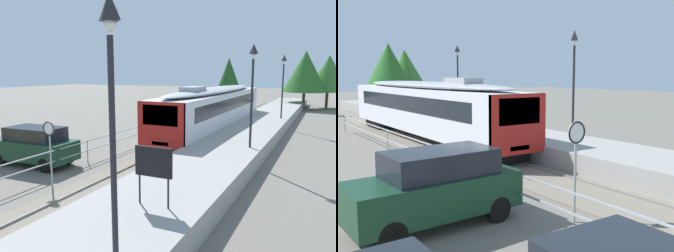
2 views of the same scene
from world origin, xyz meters
TOP-DOWN VIEW (x-y plane):
  - ground_plane at (-3.00, 22.00)m, footprint 160.00×160.00m
  - track_rails at (0.00, 22.00)m, footprint 3.20×60.00m
  - commuter_train at (0.00, 23.64)m, footprint 2.82×19.33m
  - station_platform at (3.25, 22.00)m, footprint 3.90×60.00m
  - platform_lamp_near_end at (4.56, 3.24)m, footprint 0.34×0.34m
  - platform_lamp_mid_platform at (4.56, 15.60)m, footprint 0.34×0.34m
  - platform_lamp_far_end at (4.56, 27.96)m, footprint 0.34×0.34m
  - platform_notice_board at (3.66, 6.52)m, footprint 1.20×0.08m
  - speed_limit_sign at (-2.36, 8.45)m, footprint 0.61×0.10m
  - carpark_fence at (-3.30, 12.00)m, footprint 0.06×36.06m
  - parked_suv_dark_green at (-5.55, 10.48)m, footprint 4.68×2.11m
  - tree_behind_carpark at (5.16, 45.22)m, footprint 5.49×5.49m
  - tree_behind_station_far at (-4.69, 44.45)m, footprint 3.70×3.70m
  - tree_distant_left at (7.89, 47.55)m, footprint 5.39×5.39m

SIDE VIEW (x-z plane):
  - ground_plane at x=-3.00m, z-range 0.00..0.00m
  - track_rails at x=0.00m, z-range -0.04..0.10m
  - station_platform at x=3.25m, z-range 0.00..0.90m
  - carpark_fence at x=-3.30m, z-range 0.28..1.53m
  - parked_suv_dark_green at x=-5.55m, z-range 0.04..2.08m
  - speed_limit_sign at x=-2.36m, z-range 0.72..3.53m
  - commuter_train at x=0.00m, z-range 0.28..4.02m
  - platform_notice_board at x=3.66m, z-range 1.29..3.09m
  - tree_behind_station_far at x=-4.69m, z-range 0.87..7.64m
  - platform_lamp_near_end at x=4.56m, z-range 1.95..7.30m
  - platform_lamp_mid_platform at x=4.56m, z-range 1.95..7.30m
  - platform_lamp_far_end at x=4.56m, z-range 1.95..7.30m
  - tree_distant_left at x=7.89m, z-range 1.11..8.15m
  - tree_behind_carpark at x=5.16m, z-range 1.12..8.64m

